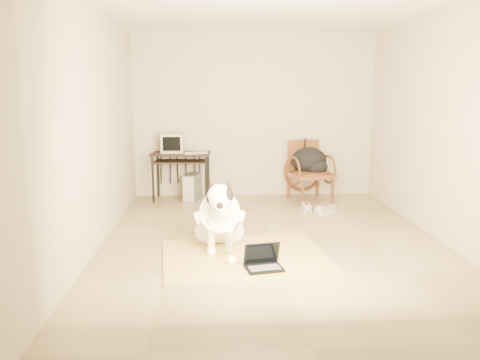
{
  "coord_description": "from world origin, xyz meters",
  "views": [
    {
      "loc": [
        -0.69,
        -5.57,
        1.76
      ],
      "look_at": [
        -0.4,
        -0.6,
        0.81
      ],
      "focal_mm": 35.0,
      "sensor_mm": 36.0,
      "label": 1
    }
  ],
  "objects": [
    {
      "name": "rug",
      "position": [
        -0.36,
        -0.8,
        0.01
      ],
      "size": [
        1.87,
        1.51,
        0.02
      ],
      "color": "orange",
      "rests_on": "floor"
    },
    {
      "name": "wall_right",
      "position": [
        2.0,
        0.0,
        1.35
      ],
      "size": [
        0.0,
        4.5,
        4.5
      ],
      "primitive_type": "plane",
      "rotation": [
        1.57,
        0.0,
        -1.57
      ],
      "color": "#BDB19A",
      "rests_on": "floor"
    },
    {
      "name": "laptop",
      "position": [
        -0.2,
        -1.18,
        0.08
      ],
      "size": [
        0.41,
        0.32,
        0.26
      ],
      "color": "black",
      "rests_on": "rug"
    },
    {
      "name": "crt_monitor",
      "position": [
        -1.34,
        2.0,
        0.93
      ],
      "size": [
        0.36,
        0.34,
        0.32
      ],
      "color": "tan",
      "rests_on": "computer_desk"
    },
    {
      "name": "dog",
      "position": [
        -0.62,
        -0.53,
        0.35
      ],
      "size": [
        0.58,
        1.21,
        0.87
      ],
      "color": "white",
      "rests_on": "rug"
    },
    {
      "name": "ceiling",
      "position": [
        0.0,
        0.0,
        2.7
      ],
      "size": [
        4.5,
        4.5,
        0.0
      ],
      "primitive_type": "plane",
      "rotation": [
        3.14,
        0.0,
        0.0
      ],
      "color": "silver",
      "rests_on": "wall_back"
    },
    {
      "name": "wall_back",
      "position": [
        0.0,
        2.25,
        1.35
      ],
      "size": [
        4.5,
        0.0,
        4.5
      ],
      "primitive_type": "plane",
      "rotation": [
        1.57,
        0.0,
        0.0
      ],
      "color": "#BDB19A",
      "rests_on": "floor"
    },
    {
      "name": "sneaker_left",
      "position": [
        0.69,
        1.14,
        0.05
      ],
      "size": [
        0.12,
        0.29,
        0.1
      ],
      "color": "silver",
      "rests_on": "floor"
    },
    {
      "name": "sneaker_right",
      "position": [
        0.93,
        0.97,
        0.05
      ],
      "size": [
        0.34,
        0.32,
        0.12
      ],
      "color": "silver",
      "rests_on": "floor"
    },
    {
      "name": "wall_front",
      "position": [
        0.0,
        -2.25,
        1.35
      ],
      "size": [
        4.5,
        0.0,
        4.5
      ],
      "primitive_type": "plane",
      "rotation": [
        -1.57,
        0.0,
        0.0
      ],
      "color": "#BDB19A",
      "rests_on": "floor"
    },
    {
      "name": "pc_tower",
      "position": [
        -1.04,
        1.92,
        0.22
      ],
      "size": [
        0.29,
        0.49,
        0.43
      ],
      "color": "#525255",
      "rests_on": "floor"
    },
    {
      "name": "rattan_chair",
      "position": [
        0.86,
        1.81,
        0.48
      ],
      "size": [
        0.77,
        0.75,
        0.96
      ],
      "color": "brown",
      "rests_on": "floor"
    },
    {
      "name": "backpack",
      "position": [
        0.88,
        1.81,
        0.64
      ],
      "size": [
        0.57,
        0.5,
        0.42
      ],
      "color": "black",
      "rests_on": "rattan_chair"
    },
    {
      "name": "computer_desk",
      "position": [
        -1.21,
        1.95,
        0.67
      ],
      "size": [
        0.96,
        0.58,
        0.77
      ],
      "color": "black",
      "rests_on": "floor"
    },
    {
      "name": "floor",
      "position": [
        0.0,
        0.0,
        0.0
      ],
      "size": [
        4.5,
        4.5,
        0.0
      ],
      "primitive_type": "plane",
      "color": "#918059",
      "rests_on": "ground"
    },
    {
      "name": "wall_left",
      "position": [
        -2.0,
        0.0,
        1.35
      ],
      "size": [
        0.0,
        4.5,
        4.5
      ],
      "primitive_type": "plane",
      "rotation": [
        1.57,
        0.0,
        1.57
      ],
      "color": "#BDB19A",
      "rests_on": "floor"
    },
    {
      "name": "desk_keyboard",
      "position": [
        -0.97,
        1.84,
        0.79
      ],
      "size": [
        0.39,
        0.24,
        0.02
      ],
      "primitive_type": "cube",
      "rotation": [
        0.0,
        0.0,
        0.3
      ],
      "color": "tan",
      "rests_on": "computer_desk"
    }
  ]
}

